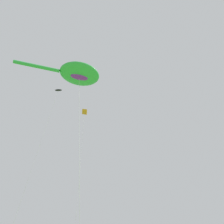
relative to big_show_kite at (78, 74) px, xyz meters
The scene contains 3 objects.
big_show_kite is the anchor object (origin of this frame).
small_kite_diamond_red 13.73m from the big_show_kite, 73.38° to the left, with size 1.36×5.30×25.20m.
small_kite_stunt_black 10.78m from the big_show_kite, 48.58° to the left, with size 1.28×2.62×21.18m.
Camera 1 is at (-7.91, 1.16, 1.74)m, focal length 30.95 mm.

